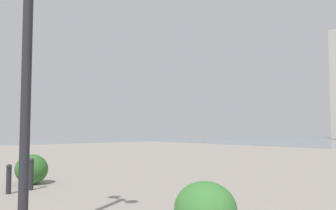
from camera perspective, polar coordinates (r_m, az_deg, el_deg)
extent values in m
cylinder|color=#232328|center=(5.54, -21.42, 2.44)|extent=(0.14, 0.14, 4.28)
cylinder|color=#232328|center=(9.74, -23.77, -10.90)|extent=(0.12, 0.12, 0.61)
sphere|color=#232328|center=(9.70, -23.71, -8.89)|extent=(0.13, 0.13, 0.13)
cylinder|color=#232328|center=(10.11, -20.72, -10.41)|extent=(0.12, 0.12, 0.71)
sphere|color=#232328|center=(10.07, -20.67, -8.17)|extent=(0.13, 0.13, 0.13)
ellipsoid|color=#387533|center=(11.12, -20.58, -10.04)|extent=(0.73, 0.65, 0.62)
ellipsoid|color=#387533|center=(5.45, 5.88, -16.06)|extent=(0.95, 0.86, 0.81)
ellipsoid|color=#2D6628|center=(11.17, -20.67, -9.43)|extent=(0.99, 0.89, 0.84)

